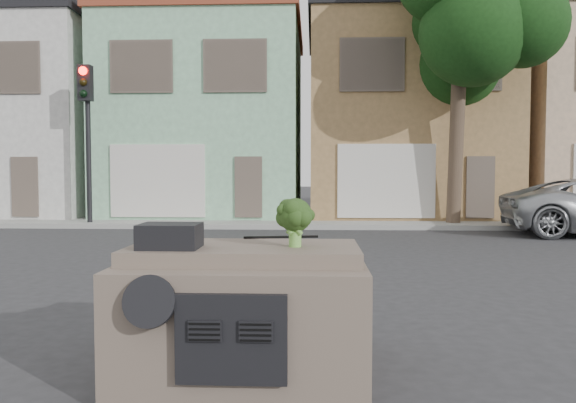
{
  "coord_description": "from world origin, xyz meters",
  "views": [
    {
      "loc": [
        0.58,
        -7.83,
        1.74
      ],
      "look_at": [
        0.21,
        0.5,
        1.3
      ],
      "focal_mm": 35.0,
      "sensor_mm": 36.0,
      "label": 1
    }
  ],
  "objects": [
    {
      "name": "wiper_arm",
      "position": [
        0.28,
        -2.62,
        1.13
      ],
      "size": [
        0.69,
        0.15,
        0.02
      ],
      "primitive_type": "cube",
      "rotation": [
        0.0,
        0.0,
        0.17
      ],
      "color": "black",
      "rests_on": "car_dashboard"
    },
    {
      "name": "townhouse_mint",
      "position": [
        -3.5,
        14.5,
        3.77
      ],
      "size": [
        7.2,
        8.2,
        7.55
      ],
      "primitive_type": "cube",
      "color": "#8BC39A",
      "rests_on": "ground"
    },
    {
      "name": "sidewalk",
      "position": [
        0.0,
        10.5,
        0.07
      ],
      "size": [
        40.0,
        3.0,
        0.15
      ],
      "primitive_type": "cube",
      "color": "gray",
      "rests_on": "ground"
    },
    {
      "name": "instrument_hump",
      "position": [
        -0.58,
        -3.35,
        1.22
      ],
      "size": [
        0.48,
        0.38,
        0.2
      ],
      "primitive_type": "cube",
      "color": "black",
      "rests_on": "car_dashboard"
    },
    {
      "name": "traffic_signal",
      "position": [
        -6.5,
        9.5,
        2.55
      ],
      "size": [
        0.4,
        0.4,
        5.1
      ],
      "primitive_type": "cube",
      "color": "black",
      "rests_on": "ground"
    },
    {
      "name": "townhouse_white",
      "position": [
        -11.0,
        14.5,
        3.77
      ],
      "size": [
        7.2,
        8.2,
        7.55
      ],
      "primitive_type": "cube",
      "color": "beige",
      "rests_on": "ground"
    },
    {
      "name": "car_dashboard",
      "position": [
        0.0,
        -3.0,
        0.56
      ],
      "size": [
        2.0,
        1.8,
        1.12
      ],
      "primitive_type": "cube",
      "color": "#695A4D",
      "rests_on": "ground"
    },
    {
      "name": "broccoli",
      "position": [
        0.43,
        -3.22,
        1.33
      ],
      "size": [
        0.4,
        0.4,
        0.41
      ],
      "primitive_type": "cube",
      "rotation": [
        0.0,
        0.0,
        4.94
      ],
      "color": "#203813",
      "rests_on": "car_dashboard"
    },
    {
      "name": "townhouse_tan",
      "position": [
        4.0,
        14.5,
        3.77
      ],
      "size": [
        7.2,
        8.2,
        7.55
      ],
      "primitive_type": "cube",
      "color": "#967347",
      "rests_on": "ground"
    },
    {
      "name": "tree_near",
      "position": [
        5.0,
        9.8,
        4.25
      ],
      "size": [
        4.4,
        4.0,
        8.5
      ],
      "primitive_type": "cube",
      "color": "#143510",
      "rests_on": "ground"
    },
    {
      "name": "ground_plane",
      "position": [
        0.0,
        0.0,
        0.0
      ],
      "size": [
        120.0,
        120.0,
        0.0
      ],
      "primitive_type": "plane",
      "color": "#303033",
      "rests_on": "ground"
    }
  ]
}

